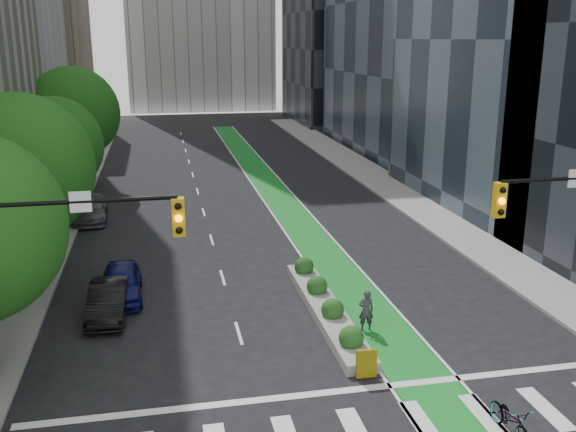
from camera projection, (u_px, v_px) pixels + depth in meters
name	position (u px, v px, depth m)	size (l,w,h in m)	color
ground	(346.00, 413.00, 19.29)	(160.00, 160.00, 0.00)	black
sidewalk_left	(55.00, 215.00, 40.61)	(3.60, 90.00, 0.15)	gray
sidewalk_right	(406.00, 197.00, 45.14)	(3.60, 90.00, 0.15)	gray
bike_lane_paint	(271.00, 188.00, 48.19)	(2.20, 70.00, 0.01)	#167C25
building_tan_far	(21.00, 19.00, 74.27)	(14.00, 16.00, 26.00)	tan
building_dark_end	(348.00, 13.00, 83.57)	(14.00, 18.00, 28.00)	black
tree_mid	(18.00, 169.00, 27.01)	(6.40, 6.40, 8.78)	black
tree_midfar	(54.00, 146.00, 36.62)	(5.60, 5.60, 7.76)	black
tree_far	(73.00, 113.00, 45.86)	(6.60, 6.60, 9.00)	black
signal_left	(27.00, 280.00, 16.78)	(6.14, 0.51, 7.20)	black
median_planter	(326.00, 306.00, 26.07)	(1.20, 10.26, 1.10)	gray
bicycle	(510.00, 419.00, 18.07)	(0.68, 1.95, 1.02)	gray
cyclist	(366.00, 310.00, 24.53)	(0.60, 0.39, 1.64)	#38323C
parked_car_left_near	(122.00, 282.00, 27.59)	(1.71, 4.25, 1.45)	#0D1250
parked_car_left_mid	(108.00, 300.00, 25.81)	(1.46, 4.18, 1.38)	black
parked_car_left_far	(90.00, 209.00, 39.50)	(2.06, 5.06, 1.47)	#515355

